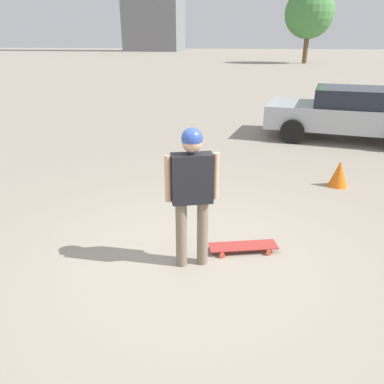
{
  "coord_description": "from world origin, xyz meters",
  "views": [
    {
      "loc": [
        3.83,
        0.65,
        2.53
      ],
      "look_at": [
        0.0,
        0.0,
        0.94
      ],
      "focal_mm": 35.0,
      "sensor_mm": 36.0,
      "label": 1
    }
  ],
  "objects_px": {
    "skateboard": "(243,246)",
    "traffic_cone": "(339,174)",
    "person": "(192,186)",
    "car_parked_near": "(346,113)"
  },
  "relations": [
    {
      "from": "skateboard",
      "to": "traffic_cone",
      "type": "distance_m",
      "value": 3.08
    },
    {
      "from": "person",
      "to": "traffic_cone",
      "type": "xyz_separation_m",
      "value": [
        -3.01,
        2.23,
        -0.77
      ]
    },
    {
      "from": "car_parked_near",
      "to": "traffic_cone",
      "type": "bearing_deg",
      "value": 87.85
    },
    {
      "from": "traffic_cone",
      "to": "skateboard",
      "type": "bearing_deg",
      "value": -31.93
    },
    {
      "from": "person",
      "to": "skateboard",
      "type": "height_order",
      "value": "person"
    },
    {
      "from": "traffic_cone",
      "to": "car_parked_near",
      "type": "bearing_deg",
      "value": 168.01
    },
    {
      "from": "skateboard",
      "to": "person",
      "type": "bearing_deg",
      "value": 17.57
    },
    {
      "from": "traffic_cone",
      "to": "person",
      "type": "bearing_deg",
      "value": -36.51
    },
    {
      "from": "person",
      "to": "traffic_cone",
      "type": "relative_size",
      "value": 3.43
    },
    {
      "from": "person",
      "to": "traffic_cone",
      "type": "height_order",
      "value": "person"
    }
  ]
}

